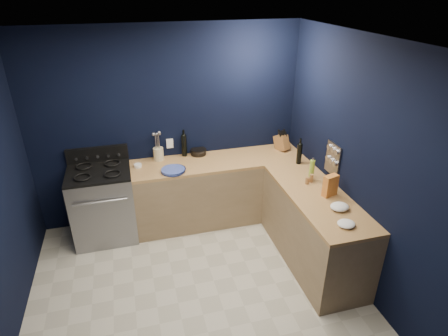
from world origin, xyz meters
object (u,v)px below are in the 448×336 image
object	(u,v)px
utensil_crock	(158,154)
crouton_bag	(330,186)
knife_block	(282,143)
plate_stack	(173,170)
gas_range	(104,205)

from	to	relation	value
utensil_crock	crouton_bag	bearing A→B (deg)	-39.51
utensil_crock	knife_block	xyz separation A→B (m)	(1.69, -0.11, 0.02)
plate_stack	gas_range	bearing A→B (deg)	169.78
gas_range	crouton_bag	world-z (taller)	crouton_bag
crouton_bag	gas_range	bearing A→B (deg)	138.01
gas_range	utensil_crock	distance (m)	0.95
gas_range	crouton_bag	distance (m)	2.80
gas_range	knife_block	world-z (taller)	knife_block
gas_range	plate_stack	xyz separation A→B (m)	(0.89, -0.16, 0.46)
plate_stack	utensil_crock	xyz separation A→B (m)	(-0.13, 0.40, 0.07)
gas_range	utensil_crock	bearing A→B (deg)	17.16
knife_block	crouton_bag	size ratio (longest dim) A/B	0.84
gas_range	plate_stack	bearing A→B (deg)	-10.22
plate_stack	utensil_crock	size ratio (longest dim) A/B	1.75
gas_range	utensil_crock	size ratio (longest dim) A/B	5.50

